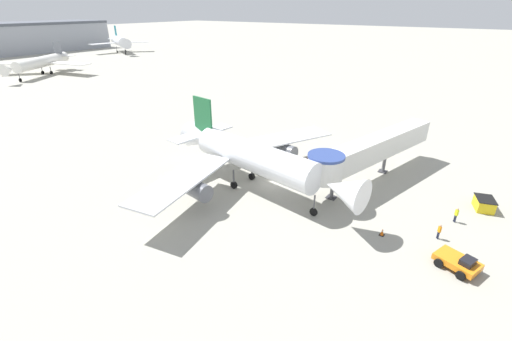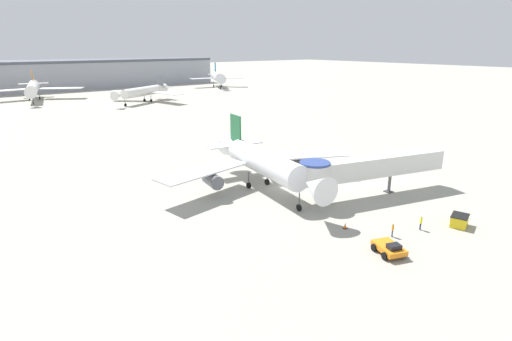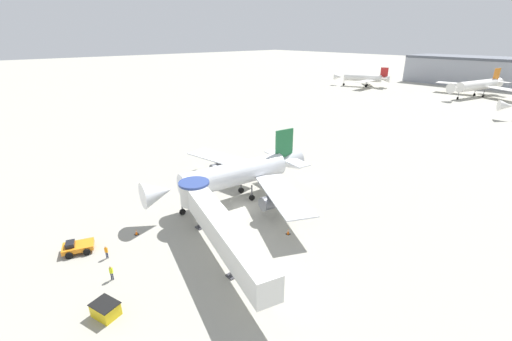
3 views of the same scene
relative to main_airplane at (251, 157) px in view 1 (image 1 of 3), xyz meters
name	(u,v)px [view 1 (image 1 of 3)]	position (x,y,z in m)	size (l,w,h in m)	color
ground_plane	(272,182)	(2.77, -1.34, -4.21)	(800.00, 800.00, 0.00)	#9E9B8E
main_airplane	(251,157)	(0.00, 0.00, 0.00)	(31.93, 26.78, 9.98)	silver
jet_bridge	(368,151)	(9.66, -10.99, 0.15)	(23.01, 8.88, 6.05)	silver
pushback_tug_orange	(458,262)	(-1.66, -23.29, -3.52)	(3.33, 3.96, 1.45)	orange
service_container_yellow	(484,204)	(10.84, -24.35, -3.51)	(2.87, 2.50, 1.39)	yellow
traffic_cone_near_nose	(382,232)	(-0.60, -16.50, -3.83)	(0.48, 0.48, 0.80)	black
traffic_cone_starboard_wing	(309,156)	(12.40, -1.64, -3.82)	(0.49, 0.49, 0.81)	black
ground_crew_marshaller	(456,214)	(6.18, -22.09, -3.22)	(0.37, 0.37, 1.73)	#1E2338
ground_crew_wing_walker	(439,231)	(2.00, -21.15, -3.27)	(0.35, 0.34, 1.63)	#1E2338
background_jet_teal_tail	(120,42)	(75.68, 132.79, 1.03)	(26.32, 26.13, 12.03)	silver
background_jet_gray_tail	(40,62)	(23.58, 101.89, -0.02)	(28.22, 28.75, 9.48)	white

